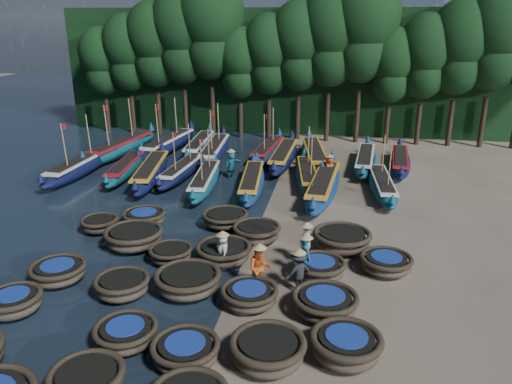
% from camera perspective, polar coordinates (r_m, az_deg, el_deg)
% --- Properties ---
extents(ground, '(120.00, 120.00, 0.00)m').
position_cam_1_polar(ground, '(21.55, -0.72, -6.27)').
color(ground, gray).
rests_on(ground, ground).
extents(foliage_wall, '(40.00, 3.00, 10.00)m').
position_cam_1_polar(foliage_wall, '(42.94, 5.22, 13.58)').
color(foliage_wall, black).
rests_on(foliage_wall, ground).
extents(coracle_2, '(2.41, 2.41, 0.78)m').
position_cam_1_polar(coracle_2, '(14.45, -18.75, -19.81)').
color(coracle_2, brown).
rests_on(coracle_2, ground).
extents(coracle_5, '(2.01, 2.01, 0.75)m').
position_cam_1_polar(coracle_5, '(18.69, -25.96, -11.23)').
color(coracle_5, brown).
rests_on(coracle_5, ground).
extents(coracle_6, '(2.07, 2.07, 0.68)m').
position_cam_1_polar(coracle_6, '(15.98, -14.65, -15.38)').
color(coracle_6, brown).
rests_on(coracle_6, ground).
extents(coracle_7, '(2.25, 2.25, 0.71)m').
position_cam_1_polar(coracle_7, '(14.94, -8.07, -17.55)').
color(coracle_7, brown).
rests_on(coracle_7, ground).
extents(coracle_8, '(2.39, 2.39, 0.84)m').
position_cam_1_polar(coracle_8, '(14.71, 1.37, -17.65)').
color(coracle_8, brown).
rests_on(coracle_8, ground).
extents(coracle_9, '(2.51, 2.51, 0.85)m').
position_cam_1_polar(coracle_9, '(15.08, 10.25, -16.92)').
color(coracle_9, brown).
rests_on(coracle_9, ground).
extents(coracle_10, '(2.36, 2.36, 0.72)m').
position_cam_1_polar(coracle_10, '(20.09, -21.67, -8.45)').
color(coracle_10, brown).
rests_on(coracle_10, ground).
extents(coracle_11, '(2.14, 2.14, 0.74)m').
position_cam_1_polar(coracle_11, '(18.43, -15.05, -10.26)').
color(coracle_11, brown).
rests_on(coracle_11, ground).
extents(coracle_12, '(2.74, 2.74, 0.81)m').
position_cam_1_polar(coracle_12, '(18.16, -7.81, -10.05)').
color(coracle_12, brown).
rests_on(coracle_12, ground).
extents(coracle_13, '(2.17, 2.17, 0.68)m').
position_cam_1_polar(coracle_13, '(17.32, -0.76, -11.71)').
color(coracle_13, brown).
rests_on(coracle_13, ground).
extents(coracle_14, '(2.23, 2.23, 0.76)m').
position_cam_1_polar(coracle_14, '(16.96, 7.90, -12.46)').
color(coracle_14, brown).
rests_on(coracle_14, ground).
extents(coracle_15, '(2.95, 2.95, 0.84)m').
position_cam_1_polar(coracle_15, '(21.93, -13.78, -5.01)').
color(coracle_15, brown).
rests_on(coracle_15, ground).
extents(coracle_16, '(2.04, 2.04, 0.65)m').
position_cam_1_polar(coracle_16, '(20.41, -9.71, -6.94)').
color(coracle_16, brown).
rests_on(coracle_16, ground).
extents(coracle_17, '(2.79, 2.79, 0.79)m').
position_cam_1_polar(coracle_17, '(20.08, -3.73, -6.90)').
color(coracle_17, brown).
rests_on(coracle_17, ground).
extents(coracle_18, '(2.31, 2.31, 0.75)m').
position_cam_1_polar(coracle_18, '(19.04, 7.21, -8.63)').
color(coracle_18, brown).
rests_on(coracle_18, ground).
extents(coracle_19, '(2.11, 2.11, 0.69)m').
position_cam_1_polar(coracle_19, '(19.99, 14.64, -7.84)').
color(coracle_19, brown).
rests_on(coracle_19, ground).
extents(coracle_20, '(2.10, 2.10, 0.67)m').
position_cam_1_polar(coracle_20, '(23.92, -17.43, -3.50)').
color(coracle_20, brown).
rests_on(coracle_20, ground).
extents(coracle_21, '(2.22, 2.22, 0.69)m').
position_cam_1_polar(coracle_21, '(24.13, -12.67, -2.83)').
color(coracle_21, brown).
rests_on(coracle_21, ground).
extents(coracle_22, '(2.49, 2.49, 0.71)m').
position_cam_1_polar(coracle_22, '(23.42, -3.55, -3.03)').
color(coracle_22, brown).
rests_on(coracle_22, ground).
extents(coracle_23, '(2.53, 2.53, 0.81)m').
position_cam_1_polar(coracle_23, '(21.79, 0.07, -4.62)').
color(coracle_23, brown).
rests_on(coracle_23, ground).
extents(coracle_24, '(2.74, 2.74, 0.84)m').
position_cam_1_polar(coracle_24, '(21.38, 9.79, -5.36)').
color(coracle_24, brown).
rests_on(coracle_24, ground).
extents(long_boat_0, '(1.68, 8.45, 3.59)m').
position_cam_1_polar(long_boat_0, '(32.74, -19.46, 2.78)').
color(long_boat_0, '#0F1738').
rests_on(long_boat_0, ground).
extents(long_boat_1, '(2.16, 7.45, 1.32)m').
position_cam_1_polar(long_boat_1, '(31.86, -14.62, 2.70)').
color(long_boat_1, navy).
rests_on(long_boat_1, ground).
extents(long_boat_2, '(2.90, 8.39, 1.50)m').
position_cam_1_polar(long_boat_2, '(30.50, -11.94, 2.31)').
color(long_boat_2, '#0F1738').
rests_on(long_boat_2, ground).
extents(long_boat_3, '(1.75, 7.38, 3.14)m').
position_cam_1_polar(long_boat_3, '(30.70, -8.37, 2.50)').
color(long_boat_3, '#0F1738').
rests_on(long_boat_3, ground).
extents(long_boat_4, '(2.08, 7.57, 3.23)m').
position_cam_1_polar(long_boat_4, '(28.63, -5.87, 1.38)').
color(long_boat_4, navy).
rests_on(long_boat_4, ground).
extents(long_boat_5, '(2.10, 7.72, 1.36)m').
position_cam_1_polar(long_boat_5, '(28.12, -0.49, 1.16)').
color(long_boat_5, navy).
rests_on(long_boat_5, ground).
extents(long_boat_6, '(2.33, 7.46, 3.20)m').
position_cam_1_polar(long_boat_6, '(29.51, 5.89, 1.92)').
color(long_boat_6, navy).
rests_on(long_boat_6, ground).
extents(long_boat_7, '(2.21, 8.86, 1.56)m').
position_cam_1_polar(long_boat_7, '(27.54, 7.71, 0.75)').
color(long_boat_7, navy).
rests_on(long_boat_7, ground).
extents(long_boat_8, '(1.78, 7.31, 3.11)m').
position_cam_1_polar(long_boat_8, '(28.59, 14.22, 0.80)').
color(long_boat_8, navy).
rests_on(long_boat_8, ground).
extents(long_boat_9, '(2.79, 9.08, 3.89)m').
position_cam_1_polar(long_boat_9, '(36.49, -15.14, 4.94)').
color(long_boat_9, navy).
rests_on(long_boat_9, ground).
extents(long_boat_10, '(2.58, 8.79, 3.76)m').
position_cam_1_polar(long_boat_10, '(36.82, -10.02, 5.42)').
color(long_boat_10, '#0F1738').
rests_on(long_boat_10, ground).
extents(long_boat_11, '(1.95, 8.09, 1.43)m').
position_cam_1_polar(long_boat_11, '(36.30, -6.47, 5.31)').
color(long_boat_11, navy).
rests_on(long_boat_11, ground).
extents(long_boat_12, '(2.18, 8.62, 3.67)m').
position_cam_1_polar(long_boat_12, '(34.66, -4.77, 4.75)').
color(long_boat_12, '#0F1738').
rests_on(long_boat_12, ground).
extents(long_boat_13, '(2.02, 7.81, 3.33)m').
position_cam_1_polar(long_boat_13, '(34.85, 1.36, 4.80)').
color(long_boat_13, navy).
rests_on(long_boat_13, ground).
extents(long_boat_14, '(1.70, 8.46, 1.49)m').
position_cam_1_polar(long_boat_14, '(33.27, 3.17, 4.13)').
color(long_boat_14, '#0F1738').
rests_on(long_boat_14, ground).
extents(long_boat_15, '(2.96, 8.84, 1.58)m').
position_cam_1_polar(long_boat_15, '(33.47, 6.70, 4.18)').
color(long_boat_15, navy).
rests_on(long_boat_15, ground).
extents(long_boat_16, '(1.93, 7.80, 1.38)m').
position_cam_1_polar(long_boat_16, '(33.17, 12.36, 3.58)').
color(long_boat_16, navy).
rests_on(long_boat_16, ground).
extents(long_boat_17, '(1.89, 7.48, 1.32)m').
position_cam_1_polar(long_boat_17, '(33.57, 16.13, 3.41)').
color(long_boat_17, '#0F1738').
rests_on(long_boat_17, ground).
extents(fisherman_0, '(0.77, 0.89, 1.73)m').
position_cam_1_polar(fisherman_0, '(19.42, -3.81, -6.60)').
color(fisherman_0, silver).
rests_on(fisherman_0, ground).
extents(fisherman_1, '(0.64, 0.74, 1.92)m').
position_cam_1_polar(fisherman_1, '(18.81, 5.71, -7.16)').
color(fisherman_1, '#1B6273').
rests_on(fisherman_1, ground).
extents(fisherman_2, '(0.99, 0.86, 1.95)m').
position_cam_1_polar(fisherman_2, '(17.94, 0.42, -8.59)').
color(fisherman_2, '#CB501B').
rests_on(fisherman_2, ground).
extents(fisherman_3, '(1.19, 1.07, 1.80)m').
position_cam_1_polar(fisherman_3, '(17.94, 4.89, -8.94)').
color(fisherman_3, black).
rests_on(fisherman_3, ground).
extents(fisherman_4, '(0.52, 1.02, 1.93)m').
position_cam_1_polar(fisherman_4, '(19.78, 5.77, -5.86)').
color(fisherman_4, silver).
rests_on(fisherman_4, ground).
extents(fisherman_5, '(1.04, 1.68, 1.93)m').
position_cam_1_polar(fisherman_5, '(30.31, -2.84, 3.25)').
color(fisherman_5, '#1B6273').
rests_on(fisherman_5, ground).
extents(fisherman_6, '(0.82, 0.99, 1.94)m').
position_cam_1_polar(fisherman_6, '(29.42, 8.35, 2.62)').
color(fisherman_6, '#CB501B').
rests_on(fisherman_6, ground).
extents(tree_0, '(3.68, 3.68, 8.68)m').
position_cam_1_polar(tree_0, '(43.85, -17.19, 14.22)').
color(tree_0, black).
rests_on(tree_0, ground).
extents(tree_1, '(4.09, 4.09, 9.65)m').
position_cam_1_polar(tree_1, '(42.82, -14.44, 15.27)').
color(tree_1, black).
rests_on(tree_1, ground).
extents(tree_2, '(4.51, 4.51, 10.63)m').
position_cam_1_polar(tree_2, '(41.90, -11.52, 16.33)').
color(tree_2, black).
rests_on(tree_2, ground).
extents(tree_3, '(4.92, 4.92, 11.60)m').
position_cam_1_polar(tree_3, '(41.11, -8.46, 17.39)').
color(tree_3, black).
rests_on(tree_3, ground).
extents(tree_4, '(5.34, 5.34, 12.58)m').
position_cam_1_polar(tree_4, '(40.44, -5.24, 18.44)').
color(tree_4, black).
rests_on(tree_4, ground).
extents(tree_5, '(3.68, 3.68, 8.68)m').
position_cam_1_polar(tree_5, '(40.04, -1.83, 14.62)').
color(tree_5, black).
rests_on(tree_5, ground).
extents(tree_6, '(4.09, 4.09, 9.65)m').
position_cam_1_polar(tree_6, '(39.59, 1.54, 15.55)').
color(tree_6, black).
rests_on(tree_6, ground).
extents(tree_7, '(4.51, 4.51, 10.63)m').
position_cam_1_polar(tree_7, '(39.27, 5.01, 16.44)').
color(tree_7, black).
rests_on(tree_7, ground).
extents(tree_8, '(4.92, 4.92, 11.60)m').
position_cam_1_polar(tree_8, '(39.11, 8.56, 17.29)').
color(tree_8, black).
rests_on(tree_8, ground).
extents(tree_9, '(5.34, 5.34, 12.58)m').
position_cam_1_polar(tree_9, '(39.08, 12.15, 18.07)').
color(tree_9, black).
rests_on(tree_9, ground).
extents(tree_10, '(3.68, 3.68, 8.68)m').
position_cam_1_polar(tree_10, '(39.35, 15.31, 13.89)').
color(tree_10, black).
rests_on(tree_10, ground).
extents(tree_11, '(4.09, 4.09, 9.65)m').
position_cam_1_polar(tree_11, '(39.57, 18.82, 14.56)').
color(tree_11, black).
rests_on(tree_11, ground).
extents(tree_12, '(4.51, 4.51, 10.63)m').
position_cam_1_polar(tree_12, '(39.92, 22.30, 15.18)').
color(tree_12, black).
rests_on(tree_12, ground).
extents(tree_13, '(4.92, 4.92, 11.60)m').
position_cam_1_polar(tree_13, '(40.41, 25.72, 15.73)').
color(tree_13, black).
rests_on(tree_13, ground).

